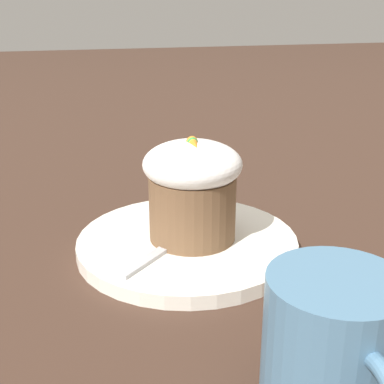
# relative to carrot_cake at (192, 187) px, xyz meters

# --- Properties ---
(ground_plane) EXTENTS (4.00, 4.00, 0.00)m
(ground_plane) POSITION_rel_carrot_cake_xyz_m (0.00, -0.01, -0.07)
(ground_plane) COLOR #3D281E
(dessert_plate) EXTENTS (0.22, 0.22, 0.01)m
(dessert_plate) POSITION_rel_carrot_cake_xyz_m (0.00, -0.01, -0.06)
(dessert_plate) COLOR white
(dessert_plate) RESTS_ON ground_plane
(carrot_cake) EXTENTS (0.10, 0.10, 0.11)m
(carrot_cake) POSITION_rel_carrot_cake_xyz_m (0.00, 0.00, 0.00)
(carrot_cake) COLOR brown
(carrot_cake) RESTS_ON dessert_plate
(spoon) EXTENTS (0.09, 0.09, 0.01)m
(spoon) POSITION_rel_carrot_cake_xyz_m (0.02, -0.02, -0.05)
(spoon) COLOR #B7B7BC
(spoon) RESTS_ON dessert_plate
(coffee_cup) EXTENTS (0.12, 0.08, 0.09)m
(coffee_cup) POSITION_rel_carrot_cake_xyz_m (0.24, 0.03, -0.02)
(coffee_cup) COLOR teal
(coffee_cup) RESTS_ON ground_plane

